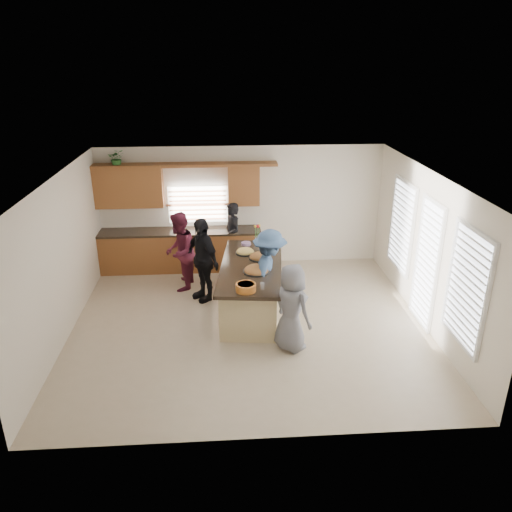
{
  "coord_description": "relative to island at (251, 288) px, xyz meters",
  "views": [
    {
      "loc": [
        -0.43,
        -8.15,
        4.72
      ],
      "look_at": [
        0.17,
        0.55,
        1.15
      ],
      "focal_mm": 35.0,
      "sensor_mm": 36.0,
      "label": 1
    }
  ],
  "objects": [
    {
      "name": "woman_right_back",
      "position": [
        0.33,
        -0.23,
        0.41
      ],
      "size": [
        0.9,
        1.24,
        1.72
      ],
      "primitive_type": "imported",
      "rotation": [
        0.0,
        0.0,
        1.32
      ],
      "color": "#3A5880",
      "rests_on": "ground"
    },
    {
      "name": "woman_right_front",
      "position": [
        0.59,
        -1.44,
        0.32
      ],
      "size": [
        0.84,
        0.9,
        1.55
      ],
      "primitive_type": "imported",
      "rotation": [
        0.0,
        0.0,
        2.2
      ],
      "color": "slate",
      "rests_on": "ground"
    },
    {
      "name": "room_shell",
      "position": [
        -0.08,
        -0.59,
        1.45
      ],
      "size": [
        6.52,
        6.02,
        2.81
      ],
      "color": "silver",
      "rests_on": "ground"
    },
    {
      "name": "right_wall_glazing",
      "position": [
        3.14,
        -0.72,
        0.89
      ],
      "size": [
        0.06,
        4.0,
        2.25
      ],
      "color": "white",
      "rests_on": "ground"
    },
    {
      "name": "island",
      "position": [
        0.0,
        0.0,
        0.0
      ],
      "size": [
        1.44,
        2.81,
        0.95
      ],
      "rotation": [
        0.0,
        0.0,
        -0.11
      ],
      "color": "tan",
      "rests_on": "ground"
    },
    {
      "name": "woman_left_back",
      "position": [
        -0.32,
        2.01,
        0.35
      ],
      "size": [
        0.58,
        0.69,
        1.6
      ],
      "primitive_type": "imported",
      "rotation": [
        0.0,
        0.0,
        -1.18
      ],
      "color": "black",
      "rests_on": "ground"
    },
    {
      "name": "platter_back",
      "position": [
        -0.08,
        0.61,
        0.52
      ],
      "size": [
        0.4,
        0.4,
        0.16
      ],
      "color": "black",
      "rests_on": "island"
    },
    {
      "name": "platter_mid",
      "position": [
        0.19,
        0.32,
        0.53
      ],
      "size": [
        0.44,
        0.44,
        0.18
      ],
      "color": "black",
      "rests_on": "island"
    },
    {
      "name": "woman_left_front",
      "position": [
        -0.95,
        0.54,
        0.42
      ],
      "size": [
        0.93,
        1.08,
        1.74
      ],
      "primitive_type": "imported",
      "rotation": [
        0.0,
        0.0,
        -0.96
      ],
      "color": "black",
      "rests_on": "ground"
    },
    {
      "name": "flower_vase",
      "position": [
        0.2,
        1.19,
        0.71
      ],
      "size": [
        0.14,
        0.14,
        0.41
      ],
      "color": "silver",
      "rests_on": "island"
    },
    {
      "name": "woman_left_mid",
      "position": [
        -1.44,
        1.06,
        0.39
      ],
      "size": [
        0.73,
        0.89,
        1.69
      ],
      "primitive_type": "imported",
      "rotation": [
        0.0,
        0.0,
        -1.69
      ],
      "color": "maroon",
      "rests_on": "ground"
    },
    {
      "name": "plate_stack",
      "position": [
        -0.04,
        1.09,
        0.52
      ],
      "size": [
        0.2,
        0.2,
        0.05
      ],
      "primitive_type": "cylinder",
      "color": "#9F7BB3",
      "rests_on": "island"
    },
    {
      "name": "back_cabinetry",
      "position": [
        -1.55,
        2.15,
        0.46
      ],
      "size": [
        4.08,
        0.66,
        2.46
      ],
      "color": "brown",
      "rests_on": "ground"
    },
    {
      "name": "clear_cup",
      "position": [
        0.12,
        -1.05,
        0.55
      ],
      "size": [
        0.08,
        0.08,
        0.11
      ],
      "primitive_type": "cylinder",
      "color": "white",
      "rests_on": "island"
    },
    {
      "name": "platter_front",
      "position": [
        0.08,
        -0.33,
        0.53
      ],
      "size": [
        0.5,
        0.5,
        0.2
      ],
      "color": "black",
      "rests_on": "island"
    },
    {
      "name": "salad_bowl",
      "position": [
        -0.16,
        -1.11,
        0.57
      ],
      "size": [
        0.35,
        0.35,
        0.13
      ],
      "color": "#C96C24",
      "rests_on": "island"
    },
    {
      "name": "floor",
      "position": [
        -0.08,
        -0.59,
        -0.45
      ],
      "size": [
        6.5,
        6.5,
        0.0
      ],
      "primitive_type": "plane",
      "color": "#C2AD90",
      "rests_on": "ground"
    },
    {
      "name": "potted_plant",
      "position": [
        -2.78,
        2.23,
        2.14
      ],
      "size": [
        0.39,
        0.36,
        0.39
      ],
      "primitive_type": "imported",
      "rotation": [
        0.0,
        0.0,
        0.17
      ],
      "color": "#347A30",
      "rests_on": "back_cabinetry"
    }
  ]
}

